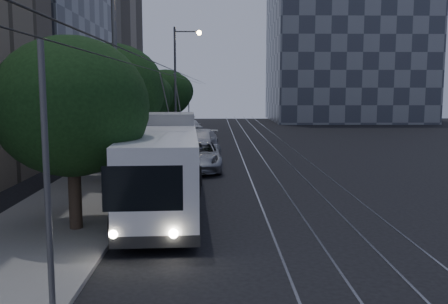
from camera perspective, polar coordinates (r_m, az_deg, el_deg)
name	(u,v)px	position (r m, az deg, el deg)	size (l,w,h in m)	color
ground	(255,206)	(21.27, 3.52, -6.20)	(120.00, 120.00, 0.00)	black
sidewalk	(144,148)	(41.31, -9.18, 0.46)	(5.00, 90.00, 0.15)	gray
tram_rails	(265,149)	(41.12, 4.75, 0.40)	(4.52, 90.00, 0.02)	gray
overhead_wires	(174,106)	(40.77, -5.75, 5.21)	(2.23, 90.00, 6.00)	black
building_distant_right	(346,40)	(78.44, 13.76, 12.31)	(22.00, 18.00, 24.00)	#393D49
trolleybus	(165,166)	(20.80, -6.81, -1.62)	(3.31, 12.80, 5.63)	silver
pickup_silver	(198,156)	(30.36, -3.00, -0.42)	(2.89, 6.26, 1.74)	#9FA2A7
car_white_a	(181,143)	(38.77, -4.96, 1.04)	(1.70, 4.24, 1.44)	#B3B4B8
car_white_b	(202,140)	(40.34, -2.53, 1.33)	(2.07, 5.09, 1.48)	#BDBCC1
car_white_c	(202,136)	(45.33, -2.56, 1.83)	(1.28, 3.68, 1.21)	silver
car_white_d	(191,126)	(55.29, -3.81, 3.00)	(1.85, 4.59, 1.56)	silver
tree_0	(72,107)	(17.59, -17.02, 4.96)	(5.25, 5.25, 6.72)	black
tree_1	(113,91)	(26.83, -12.60, 6.84)	(5.44, 5.44, 7.28)	black
tree_2	(130,99)	(32.00, -10.71, 6.00)	(5.06, 5.06, 6.58)	black
tree_3	(150,96)	(41.60, -8.49, 6.35)	(3.89, 3.89, 6.08)	black
tree_4	(166,93)	(49.92, -6.68, 6.71)	(5.12, 5.12, 6.76)	black
tree_5	(173,91)	(59.00, -5.82, 6.90)	(4.71, 4.71, 6.67)	black
streetlamp_near	(125,68)	(20.95, -11.22, 9.35)	(2.32, 0.44, 9.51)	#545456
streetlamp_far	(180,74)	(45.37, -5.07, 8.89)	(2.49, 0.44, 10.33)	#545456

